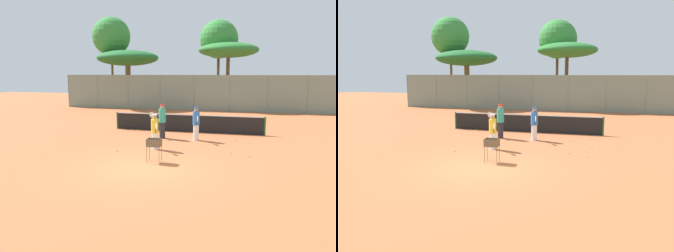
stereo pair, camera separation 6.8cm
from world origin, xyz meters
TOP-DOWN VIEW (x-y plane):
  - ground_plane at (0.00, 0.00)m, footprint 80.00×80.00m
  - tennis_net at (0.00, 7.96)m, footprint 9.14×0.10m
  - back_fence at (-0.00, 19.23)m, footprint 29.88×0.08m
  - tree_0 at (-8.84, 20.75)m, footprint 6.30×6.30m
  - tree_1 at (1.18, 22.18)m, footprint 5.89×5.89m
  - tree_2 at (0.02, 24.06)m, footprint 3.98×3.98m
  - tree_3 at (-11.20, 22.10)m, footprint 4.07×4.07m
  - player_white_outfit at (-0.52, 3.12)m, footprint 0.49×0.83m
  - player_red_cap at (0.97, 5.63)m, footprint 0.41×0.90m
  - player_yellow_shirt at (-0.92, 5.75)m, footprint 0.93×0.38m
  - ball_cart at (0.10, 0.99)m, footprint 0.56×0.41m
  - tennis_ball_0 at (3.74, 2.82)m, footprint 0.07×0.07m
  - tennis_ball_1 at (-3.00, 7.60)m, footprint 0.07×0.07m
  - tennis_ball_2 at (2.99, 6.11)m, footprint 0.07×0.07m
  - tennis_ball_3 at (-1.21, 5.32)m, footprint 0.07×0.07m
  - tennis_ball_4 at (3.93, 4.93)m, footprint 0.07×0.07m
  - tennis_ball_5 at (2.97, 3.19)m, footprint 0.07×0.07m
  - tennis_ball_6 at (-2.08, 2.28)m, footprint 0.07×0.07m

SIDE VIEW (x-z plane):
  - ground_plane at x=0.00m, z-range 0.00..0.00m
  - tennis_ball_0 at x=3.74m, z-range 0.00..0.07m
  - tennis_ball_1 at x=-3.00m, z-range 0.00..0.07m
  - tennis_ball_2 at x=2.99m, z-range 0.00..0.07m
  - tennis_ball_3 at x=-1.21m, z-range 0.00..0.07m
  - tennis_ball_4 at x=3.93m, z-range 0.00..0.07m
  - tennis_ball_5 at x=2.97m, z-range 0.00..0.07m
  - tennis_ball_6 at x=-2.08m, z-range 0.00..0.07m
  - tennis_net at x=0.00m, z-range 0.02..1.09m
  - ball_cart at x=0.10m, z-range 0.24..1.19m
  - player_white_outfit at x=-0.52m, z-range 0.03..1.68m
  - player_red_cap at x=0.97m, z-range 0.03..1.79m
  - player_yellow_shirt at x=-0.92m, z-range 0.03..1.89m
  - back_fence at x=0.00m, z-range 0.00..3.32m
  - tree_0 at x=-8.84m, z-range 2.06..7.86m
  - tree_1 at x=1.18m, z-range 2.46..8.92m
  - tree_2 at x=0.02m, z-range 2.46..11.42m
  - tree_3 at x=-11.20m, z-range 2.63..12.02m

